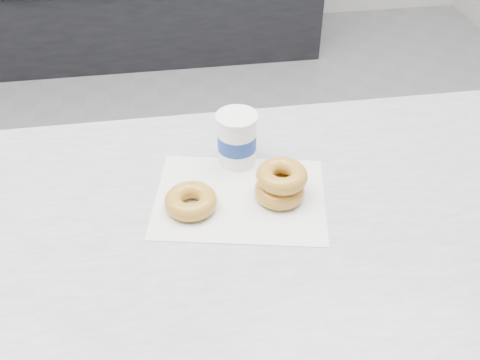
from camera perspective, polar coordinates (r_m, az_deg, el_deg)
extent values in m
plane|color=gray|center=(2.11, -11.07, -11.44)|extent=(5.00, 5.00, 0.00)
cube|color=#BCBCC1|center=(1.07, -16.72, -6.15)|extent=(3.06, 0.76, 0.04)
cube|color=black|center=(3.72, -11.73, 17.05)|extent=(2.40, 0.70, 0.50)
cube|color=silver|center=(1.08, 0.01, -1.88)|extent=(0.39, 0.32, 0.00)
torus|color=#BF8E34|center=(1.05, -5.27, -2.25)|extent=(0.14, 0.14, 0.04)
torus|color=#BF8E34|center=(1.07, 4.22, -1.15)|extent=(0.10, 0.10, 0.04)
torus|color=#BF8E34|center=(1.05, 4.49, 0.45)|extent=(0.14, 0.14, 0.04)
cylinder|color=white|center=(1.14, -0.33, 4.39)|extent=(0.09, 0.09, 0.12)
cylinder|color=white|center=(1.11, -0.34, 6.78)|extent=(0.09, 0.09, 0.01)
cylinder|color=navy|center=(1.14, -0.33, 4.18)|extent=(0.09, 0.09, 0.04)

